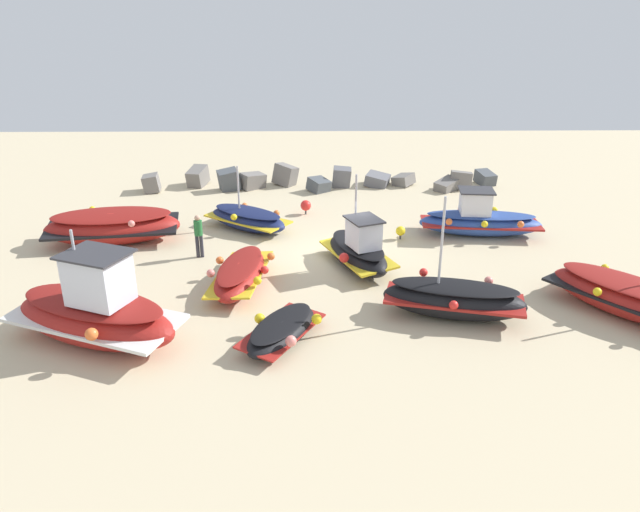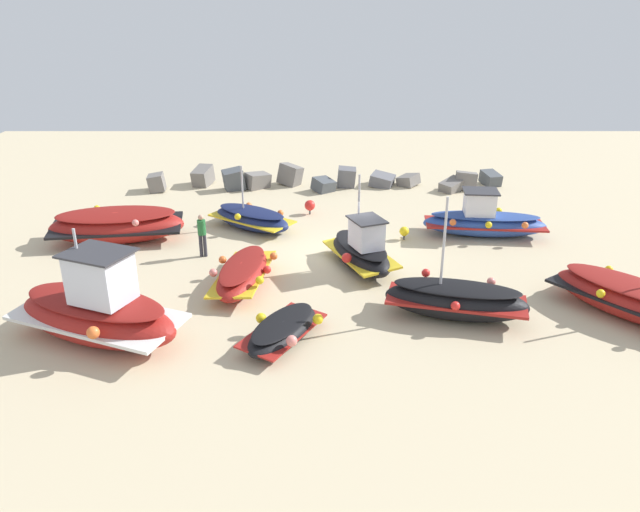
# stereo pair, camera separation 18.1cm
# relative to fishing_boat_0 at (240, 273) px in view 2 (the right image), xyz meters

# --- Properties ---
(ground_plane) EXTENTS (50.49, 50.49, 0.00)m
(ground_plane) POSITION_rel_fishing_boat_0_xyz_m (3.47, 2.70, -0.48)
(ground_plane) COLOR beige
(fishing_boat_0) EXTENTS (2.24, 4.28, 0.99)m
(fishing_boat_0) POSITION_rel_fishing_boat_0_xyz_m (0.00, 0.00, 0.00)
(fishing_boat_0) COLOR maroon
(fishing_boat_0) RESTS_ON ground_plane
(fishing_boat_1) EXTENTS (5.70, 2.92, 1.43)m
(fishing_boat_1) POSITION_rel_fishing_boat_0_xyz_m (-5.71, 4.35, 0.21)
(fishing_boat_1) COLOR maroon
(fishing_boat_1) RESTS_ON ground_plane
(fishing_boat_2) EXTENTS (4.68, 2.56, 3.93)m
(fishing_boat_2) POSITION_rel_fishing_boat_0_xyz_m (6.94, -2.32, 0.13)
(fishing_boat_2) COLOR black
(fishing_boat_2) RESTS_ON ground_plane
(fishing_boat_3) EXTENTS (4.11, 3.54, 2.77)m
(fishing_boat_3) POSITION_rel_fishing_boat_0_xyz_m (-0.30, 5.83, 0.00)
(fishing_boat_3) COLOR navy
(fishing_boat_3) RESTS_ON ground_plane
(fishing_boat_4) EXTENTS (2.90, 4.14, 3.57)m
(fishing_boat_4) POSITION_rel_fishing_boat_0_xyz_m (4.23, 1.58, 0.21)
(fishing_boat_4) COLOR black
(fishing_boat_4) RESTS_ON ground_plane
(fishing_boat_5) EXTENTS (5.31, 2.41, 2.02)m
(fishing_boat_5) POSITION_rel_fishing_boat_0_xyz_m (9.64, 5.03, 0.16)
(fishing_boat_5) COLOR #2D4C9E
(fishing_boat_5) RESTS_ON ground_plane
(fishing_boat_6) EXTENTS (4.61, 5.10, 3.03)m
(fishing_boat_6) POSITION_rel_fishing_boat_0_xyz_m (12.45, -2.15, 0.12)
(fishing_boat_6) COLOR maroon
(fishing_boat_6) RESTS_ON ground_plane
(fishing_boat_7) EXTENTS (5.75, 4.00, 3.47)m
(fishing_boat_7) POSITION_rel_fishing_boat_0_xyz_m (-3.77, -3.65, 0.44)
(fishing_boat_7) COLOR maroon
(fishing_boat_7) RESTS_ON ground_plane
(fishing_boat_8) EXTENTS (2.68, 3.42, 0.79)m
(fishing_boat_8) POSITION_rel_fishing_boat_0_xyz_m (1.61, -3.76, -0.12)
(fishing_boat_8) COLOR black
(fishing_boat_8) RESTS_ON ground_plane
(person_walking) EXTENTS (0.32, 0.32, 1.72)m
(person_walking) POSITION_rel_fishing_boat_0_xyz_m (-1.87, 2.69, 0.51)
(person_walking) COLOR #2D2D38
(person_walking) RESTS_ON ground_plane
(breakwater_rocks) EXTENTS (19.00, 2.73, 1.34)m
(breakwater_rocks) POSITION_rel_fishing_boat_0_xyz_m (2.79, 12.32, -0.06)
(breakwater_rocks) COLOR slate
(breakwater_rocks) RESTS_ON ground_plane
(mooring_buoy_0) EXTENTS (0.40, 0.40, 0.57)m
(mooring_buoy_0) POSITION_rel_fishing_boat_0_xyz_m (6.21, 4.51, -0.12)
(mooring_buoy_0) COLOR #3F3F42
(mooring_buoy_0) RESTS_ON ground_plane
(mooring_buoy_1) EXTENTS (0.50, 0.50, 0.68)m
(mooring_buoy_1) POSITION_rel_fishing_boat_0_xyz_m (2.22, 7.84, -0.05)
(mooring_buoy_1) COLOR #3F3F42
(mooring_buoy_1) RESTS_ON ground_plane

